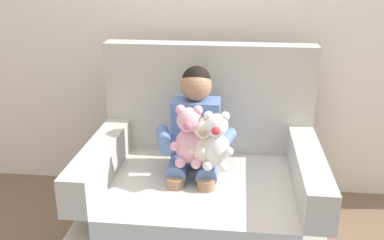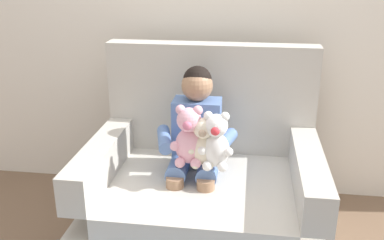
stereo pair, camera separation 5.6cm
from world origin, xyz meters
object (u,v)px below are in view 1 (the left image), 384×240
armchair (203,187)px  plush_cream (204,143)px  plush_white (216,142)px  seated_child (195,136)px  plush_pink (189,137)px

armchair → plush_cream: bearing=-85.9°
plush_white → seated_child: bearing=135.8°
armchair → plush_cream: armchair is taller
armchair → plush_pink: armchair is taller
seated_child → plush_pink: seated_child is taller
plush_cream → plush_pink: (-0.07, 0.01, 0.02)m
armchair → plush_white: 0.37m
plush_white → plush_pink: bearing=178.9°
plush_white → plush_pink: plush_pink is taller
plush_cream → plush_pink: size_ratio=0.85×
seated_child → plush_pink: 0.14m
plush_cream → plush_white: 0.07m
plush_cream → plush_white: plush_white is taller
plush_cream → plush_pink: 0.08m
armchair → seated_child: bearing=162.0°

